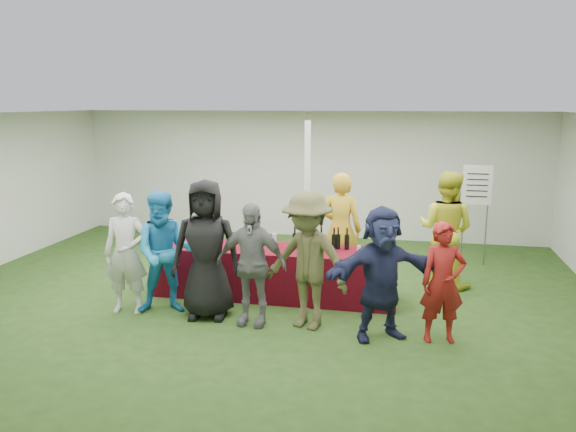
% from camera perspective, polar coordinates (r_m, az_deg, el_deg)
% --- Properties ---
extents(ground, '(60.00, 60.00, 0.00)m').
position_cam_1_polar(ground, '(8.59, -2.80, -8.11)').
color(ground, '#284719').
rests_on(ground, ground).
extents(tent, '(10.00, 10.00, 10.00)m').
position_cam_1_polar(tent, '(9.29, 1.97, 2.00)').
color(tent, white).
rests_on(tent, ground).
extents(serving_table, '(3.60, 0.80, 0.75)m').
position_cam_1_polar(serving_table, '(8.45, -1.33, -5.77)').
color(serving_table, '#570A1D').
rests_on(serving_table, ground).
extents(wine_bottles, '(0.84, 0.13, 0.32)m').
position_cam_1_polar(wine_bottles, '(8.33, 3.47, -2.50)').
color(wine_bottles, black).
rests_on(wine_bottles, serving_table).
extents(wine_glasses, '(2.72, 0.14, 0.16)m').
position_cam_1_polar(wine_glasses, '(8.19, -4.97, -2.83)').
color(wine_glasses, silver).
rests_on(wine_glasses, serving_table).
extents(water_bottle, '(0.07, 0.07, 0.23)m').
position_cam_1_polar(water_bottle, '(8.40, -1.40, -2.48)').
color(water_bottle, silver).
rests_on(water_bottle, serving_table).
extents(bar_towel, '(0.25, 0.18, 0.03)m').
position_cam_1_polar(bar_towel, '(8.19, 9.43, -3.65)').
color(bar_towel, white).
rests_on(bar_towel, serving_table).
extents(dump_bucket, '(0.25, 0.25, 0.18)m').
position_cam_1_polar(dump_bucket, '(7.90, 9.78, -3.65)').
color(dump_bucket, slate).
rests_on(dump_bucket, serving_table).
extents(wine_list_sign, '(0.50, 0.03, 1.80)m').
position_cam_1_polar(wine_list_sign, '(10.43, 18.62, 2.26)').
color(wine_list_sign, slate).
rests_on(wine_list_sign, ground).
extents(staff_pourer, '(0.68, 0.47, 1.82)m').
position_cam_1_polar(staff_pourer, '(8.89, 5.36, -1.38)').
color(staff_pourer, gold).
rests_on(staff_pourer, ground).
extents(staff_back, '(1.09, 0.99, 1.84)m').
position_cam_1_polar(staff_back, '(9.18, 15.73, -1.29)').
color(staff_back, gold).
rests_on(staff_back, ground).
extents(customer_0, '(0.66, 0.47, 1.68)m').
position_cam_1_polar(customer_0, '(8.04, -16.14, -3.68)').
color(customer_0, silver).
rests_on(customer_0, ground).
extents(customer_1, '(0.99, 0.87, 1.71)m').
position_cam_1_polar(customer_1, '(7.90, -12.37, -3.63)').
color(customer_1, '#2083C0').
rests_on(customer_1, ground).
extents(customer_2, '(1.00, 0.73, 1.89)m').
position_cam_1_polar(customer_2, '(7.61, -8.31, -3.37)').
color(customer_2, black).
rests_on(customer_2, ground).
extents(customer_3, '(0.98, 0.46, 1.63)m').
position_cam_1_polar(customer_3, '(7.34, -3.75, -4.90)').
color(customer_3, slate).
rests_on(customer_3, ground).
extents(customer_4, '(1.31, 1.02, 1.79)m').
position_cam_1_polar(customer_4, '(7.19, 2.00, -4.56)').
color(customer_4, '#4A4927').
rests_on(customer_4, ground).
extents(customer_5, '(1.60, 1.13, 1.66)m').
position_cam_1_polar(customer_5, '(6.97, 9.50, -5.77)').
color(customer_5, '#1D2243').
rests_on(customer_5, ground).
extents(customer_6, '(0.60, 0.46, 1.49)m').
position_cam_1_polar(customer_6, '(7.07, 15.46, -6.55)').
color(customer_6, maroon).
rests_on(customer_6, ground).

